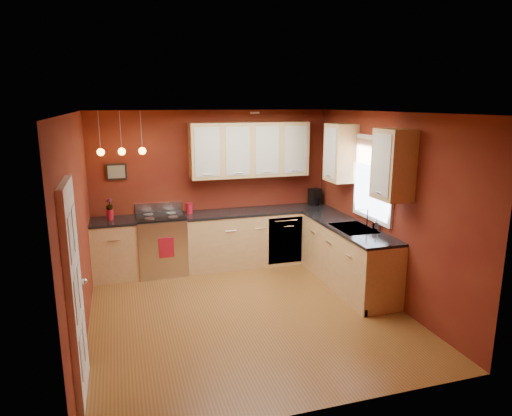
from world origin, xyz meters
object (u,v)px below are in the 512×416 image
object	(u,v)px
sink	(354,230)
red_canister	(189,208)
soap_pump	(376,224)
gas_range	(162,244)
coffee_maker	(315,197)

from	to	relation	value
sink	red_canister	distance (m)	2.67
soap_pump	gas_range	bearing A→B (deg)	149.49
gas_range	red_canister	size ratio (longest dim) A/B	6.24
gas_range	soap_pump	distance (m)	3.38
gas_range	soap_pump	xyz separation A→B (m)	(2.87, -1.69, 0.55)
gas_range	red_canister	world-z (taller)	red_canister
gas_range	soap_pump	bearing A→B (deg)	-30.51
gas_range	coffee_maker	size ratio (longest dim) A/B	3.86
gas_range	coffee_maker	distance (m)	2.79
coffee_maker	soap_pump	xyz separation A→B (m)	(0.15, -1.79, -0.04)
red_canister	soap_pump	distance (m)	2.98
sink	coffee_maker	size ratio (longest dim) A/B	2.43
sink	red_canister	bearing A→B (deg)	143.70
gas_range	sink	xyz separation A→B (m)	(2.62, -1.50, 0.43)
coffee_maker	soap_pump	size ratio (longest dim) A/B	1.59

